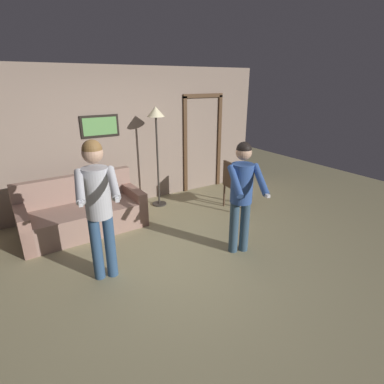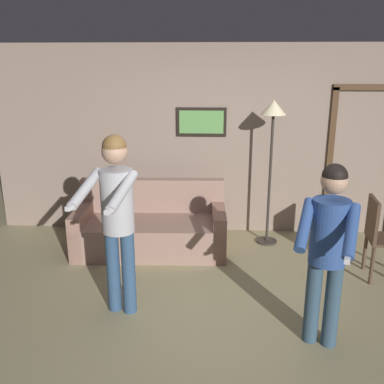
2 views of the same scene
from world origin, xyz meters
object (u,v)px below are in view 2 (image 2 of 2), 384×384
at_px(couch, 151,230).
at_px(dining_chair_distant, 380,234).
at_px(torchiere_lamp, 273,127).
at_px(person_standing_right, 328,242).
at_px(person_standing_left, 117,209).

height_order(couch, dining_chair_distant, dining_chair_distant).
bearing_deg(dining_chair_distant, couch, 167.12).
bearing_deg(couch, dining_chair_distant, -12.88).
distance_m(torchiere_lamp, dining_chair_distant, 1.80).
height_order(torchiere_lamp, person_standing_right, torchiere_lamp).
height_order(person_standing_left, dining_chair_distant, person_standing_left).
xyz_separation_m(couch, torchiere_lamp, (1.53, 0.33, 1.29)).
bearing_deg(dining_chair_distant, person_standing_left, -162.70).
distance_m(couch, torchiere_lamp, 2.03).
relative_size(person_standing_right, dining_chair_distant, 1.72).
bearing_deg(dining_chair_distant, torchiere_lamp, 140.25).
height_order(torchiere_lamp, person_standing_left, torchiere_lamp).
bearing_deg(person_standing_right, couch, 133.06).
distance_m(couch, person_standing_right, 2.64).
distance_m(couch, person_standing_left, 1.66).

